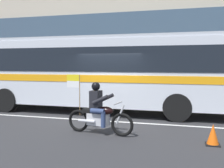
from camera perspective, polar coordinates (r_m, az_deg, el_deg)
The scene contains 6 objects.
ground_plane at distance 10.31m, azimuth -0.52°, elevation -7.37°, with size 60.00×60.00×0.00m, color #2B2B2D.
sidewalk_curb at distance 15.20m, azimuth 4.78°, elevation -3.26°, with size 28.00×3.80×0.15m, color #B7B2A8.
lane_center_stripe at distance 9.75m, azimuth -1.50°, elevation -8.04°, with size 26.60×0.14×0.01m, color silver.
transit_bus at distance 11.49m, azimuth -3.02°, elevation 3.31°, with size 12.44×2.69×3.22m.
motorcycle_with_rider at distance 7.91m, azimuth -2.90°, elevation -6.08°, with size 2.18×0.67×1.78m.
traffic_cone at distance 7.41m, azimuth 21.09°, elevation -10.35°, with size 0.36×0.36×0.55m.
Camera 1 is at (2.78, -9.71, 2.11)m, focal length 42.05 mm.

